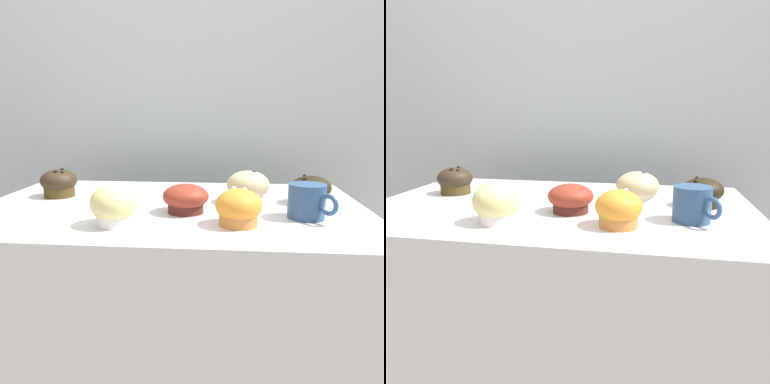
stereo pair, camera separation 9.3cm
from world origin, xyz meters
The scene contains 9 objects.
wall_back centered at (0.00, 0.60, 0.90)m, with size 3.20×0.10×1.80m, color #A8B2B7.
display_counter centered at (0.00, 0.00, 0.45)m, with size 1.00×0.64×0.91m, color silver.
muffin_front_center centered at (0.05, -0.07, 0.94)m, with size 0.11×0.11×0.07m.
muffin_back_left centered at (-0.34, 0.07, 0.95)m, with size 0.10×0.10×0.08m.
muffin_back_right centered at (0.17, -0.17, 0.95)m, with size 0.10×0.10×0.08m.
muffin_front_left centered at (0.37, 0.05, 0.95)m, with size 0.10×0.10×0.07m.
muffin_front_right centered at (0.20, 0.04, 0.95)m, with size 0.11×0.11×0.09m.
muffin_back_center centered at (-0.10, -0.19, 0.95)m, with size 0.10×0.10×0.09m.
coffee_cup centered at (0.33, -0.10, 0.95)m, with size 0.10×0.11×0.08m.
Camera 2 is at (0.23, -0.94, 1.15)m, focal length 35.00 mm.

